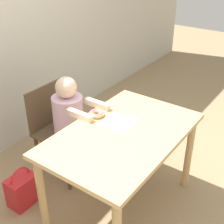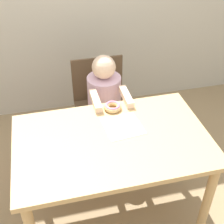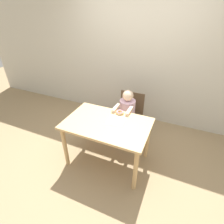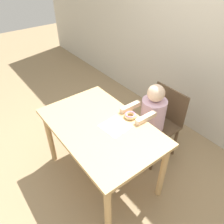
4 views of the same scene
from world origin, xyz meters
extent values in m
plane|color=#997F5B|center=(0.00, 0.00, 0.00)|extent=(12.00, 12.00, 0.00)
cube|color=tan|center=(0.00, 0.00, 0.73)|extent=(1.22, 0.78, 0.03)
cylinder|color=tan|center=(0.55, -0.33, 0.36)|extent=(0.06, 0.06, 0.71)
cylinder|color=tan|center=(-0.55, 0.33, 0.36)|extent=(0.06, 0.06, 0.71)
cylinder|color=tan|center=(0.55, 0.33, 0.36)|extent=(0.06, 0.06, 0.71)
cube|color=brown|center=(0.09, 0.69, 0.43)|extent=(0.45, 0.46, 0.03)
cube|color=brown|center=(0.09, 0.91, 0.65)|extent=(0.45, 0.02, 0.40)
cylinder|color=brown|center=(-0.10, 0.50, 0.21)|extent=(0.04, 0.04, 0.42)
cylinder|color=brown|center=(0.28, 0.50, 0.21)|extent=(0.04, 0.04, 0.42)
cylinder|color=brown|center=(-0.10, 0.88, 0.21)|extent=(0.04, 0.04, 0.42)
cylinder|color=brown|center=(0.28, 0.88, 0.21)|extent=(0.04, 0.04, 0.42)
cylinder|color=silver|center=(0.09, 0.63, 0.22)|extent=(0.23, 0.23, 0.45)
cylinder|color=silver|center=(0.09, 0.63, 0.63)|extent=(0.27, 0.27, 0.37)
sphere|color=beige|center=(0.09, 0.63, 0.91)|extent=(0.18, 0.18, 0.18)
cube|color=beige|center=(-0.03, 0.40, 0.77)|extent=(0.05, 0.25, 0.05)
cube|color=beige|center=(0.20, 0.40, 0.77)|extent=(0.05, 0.25, 0.05)
torus|color=#DBB270|center=(0.08, 0.30, 0.77)|extent=(0.12, 0.12, 0.04)
torus|color=pink|center=(0.08, 0.30, 0.78)|extent=(0.11, 0.11, 0.02)
cube|color=white|center=(0.10, 0.10, 0.75)|extent=(0.26, 0.26, 0.00)
cube|color=red|center=(-0.46, 0.70, 0.14)|extent=(0.24, 0.17, 0.27)
torus|color=red|center=(-0.46, 0.70, 0.27)|extent=(0.20, 0.02, 0.20)
camera|label=1|loc=(-1.61, -1.05, 2.01)|focal=50.00mm
camera|label=2|loc=(-0.35, -1.41, 2.05)|focal=50.00mm
camera|label=3|loc=(0.88, -1.84, 2.20)|focal=28.00mm
camera|label=4|loc=(1.30, -0.86, 2.09)|focal=35.00mm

